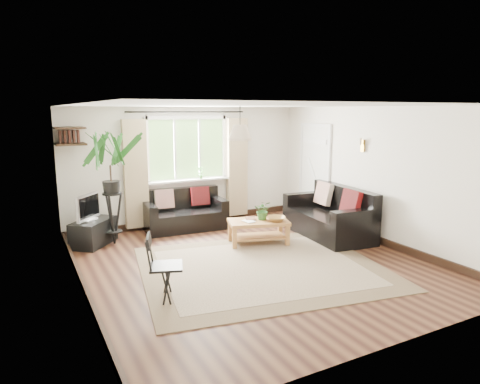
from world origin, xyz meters
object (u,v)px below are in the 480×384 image
sofa_back (185,211)px  tv_stand (93,232)px  palm_stand (112,189)px  folding_chair (166,267)px  coffee_table (258,232)px  sofa_right (328,213)px

sofa_back → tv_stand: bearing=-169.6°
palm_stand → sofa_back: bearing=12.0°
sofa_back → folding_chair: 3.25m
coffee_table → tv_stand: 2.90m
sofa_right → folding_chair: sofa_right is taller
coffee_table → palm_stand: size_ratio=0.52×
sofa_right → folding_chair: 3.78m
coffee_table → folding_chair: size_ratio=1.23×
sofa_right → coffee_table: size_ratio=1.79×
sofa_right → coffee_table: 1.44m
tv_stand → coffee_table: bearing=-75.7°
sofa_back → tv_stand: sofa_back is taller
tv_stand → sofa_back: bearing=-42.4°
coffee_table → palm_stand: palm_stand is taller
folding_chair → sofa_back: bearing=-5.2°
sofa_back → folding_chair: bearing=-110.8°
sofa_right → palm_stand: bearing=-105.1°
coffee_table → tv_stand: tv_stand is taller
sofa_back → palm_stand: 1.61m
palm_stand → tv_stand: bearing=163.5°
sofa_right → tv_stand: (-4.00, 1.48, -0.21)m
coffee_table → folding_chair: (-2.16, -1.44, 0.21)m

